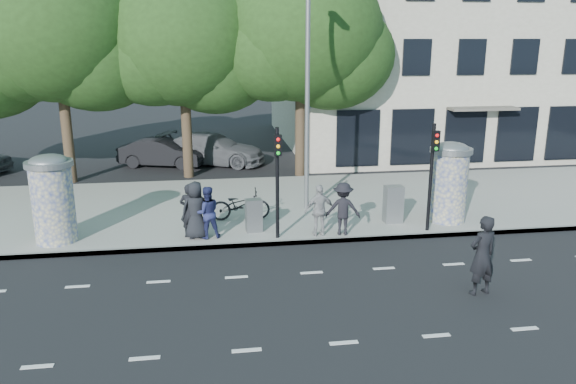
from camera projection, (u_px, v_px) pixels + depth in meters
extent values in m
plane|color=black|center=(322.00, 296.00, 13.63)|extent=(120.00, 120.00, 0.00)
cube|color=gray|center=(281.00, 205.00, 20.76)|extent=(40.00, 8.00, 0.15)
cube|color=slate|center=(298.00, 242.00, 17.00)|extent=(40.00, 0.10, 0.16)
cube|color=silver|center=(344.00, 343.00, 11.53)|extent=(32.00, 0.12, 0.01)
cube|color=silver|center=(312.00, 273.00, 14.96)|extent=(32.00, 0.12, 0.01)
cylinder|color=beige|center=(53.00, 204.00, 16.57)|extent=(1.20, 1.20, 2.30)
cylinder|color=slate|center=(49.00, 164.00, 16.25)|extent=(1.36, 1.36, 0.16)
ellipsoid|color=slate|center=(48.00, 161.00, 16.22)|extent=(1.10, 1.10, 0.38)
cylinder|color=beige|center=(448.00, 187.00, 18.49)|extent=(1.20, 1.20, 2.30)
cylinder|color=slate|center=(451.00, 150.00, 18.16)|extent=(1.36, 1.36, 0.16)
ellipsoid|color=slate|center=(452.00, 148.00, 18.14)|extent=(1.10, 1.10, 0.38)
cylinder|color=black|center=(277.00, 184.00, 16.72)|extent=(0.11, 0.11, 3.40)
cube|color=black|center=(278.00, 145.00, 16.23)|extent=(0.22, 0.14, 0.62)
cylinder|color=black|center=(431.00, 178.00, 17.39)|extent=(0.11, 0.11, 3.40)
cube|color=black|center=(436.00, 141.00, 16.90)|extent=(0.22, 0.14, 0.62)
cylinder|color=slate|center=(307.00, 96.00, 19.02)|extent=(0.16, 0.16, 8.00)
cylinder|color=#38281C|center=(67.00, 128.00, 23.74)|extent=(0.44, 0.44, 4.73)
ellipsoid|color=#1F3915|center=(56.00, 26.00, 22.63)|extent=(7.20, 7.20, 6.12)
cylinder|color=#38281C|center=(187.00, 128.00, 24.67)|extent=(0.44, 0.44, 4.41)
ellipsoid|color=#1F3915|center=(182.00, 37.00, 23.64)|extent=(6.80, 6.80, 5.78)
cylinder|color=#38281C|center=(300.00, 125.00, 24.96)|extent=(0.44, 0.44, 4.59)
ellipsoid|color=#1F3915|center=(301.00, 31.00, 23.88)|extent=(7.00, 7.00, 5.95)
cube|color=#AAA28F|center=(456.00, 38.00, 32.77)|extent=(20.00, 15.00, 12.00)
cube|color=black|center=(516.00, 134.00, 26.75)|extent=(18.00, 0.10, 2.60)
cube|color=#59544C|center=(483.00, 109.00, 25.79)|extent=(3.20, 0.90, 0.12)
cube|color=#194C8C|center=(322.00, 104.00, 25.00)|extent=(1.60, 0.06, 0.30)
imported|color=black|center=(196.00, 210.00, 16.91)|extent=(0.86, 0.56, 1.77)
imported|color=black|center=(190.00, 211.00, 17.00)|extent=(0.70, 0.55, 1.69)
imported|color=navy|center=(207.00, 212.00, 16.94)|extent=(0.88, 0.74, 1.61)
imported|color=black|center=(343.00, 209.00, 17.24)|extent=(1.17, 0.82, 1.66)
imported|color=#97979A|center=(320.00, 210.00, 17.14)|extent=(1.01, 0.65, 1.62)
imported|color=black|center=(482.00, 255.00, 13.49)|extent=(0.82, 0.64, 2.00)
imported|color=black|center=(240.00, 205.00, 18.72)|extent=(0.73, 1.98, 1.04)
cube|color=slate|center=(254.00, 215.00, 17.59)|extent=(0.54, 0.42, 1.05)
cube|color=gray|center=(393.00, 204.00, 18.45)|extent=(0.60, 0.45, 1.23)
imported|color=black|center=(163.00, 153.00, 27.12)|extent=(2.56, 4.38, 1.36)
imported|color=#5A5D62|center=(212.00, 149.00, 27.64)|extent=(4.00, 5.65, 1.52)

